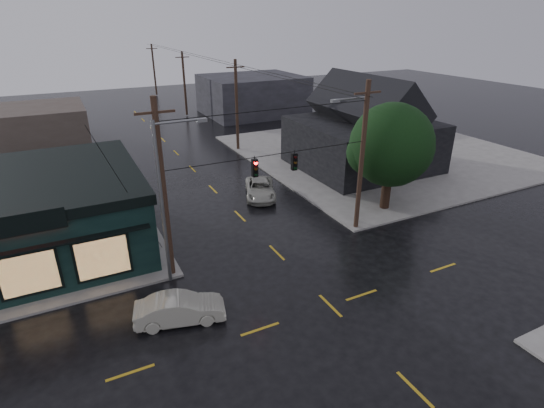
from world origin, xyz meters
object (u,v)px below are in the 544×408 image
corner_tree (391,145)px  utility_pole_nw (173,274)px  utility_pole_ne (356,228)px  suv_silver (260,189)px  sedan_cream (180,309)px

corner_tree → utility_pole_nw: bearing=-174.4°
utility_pole_nw → utility_pole_ne: 13.00m
corner_tree → utility_pole_nw: corner_tree is taller
utility_pole_ne → suv_silver: size_ratio=2.04×
corner_tree → utility_pole_ne: corner_tree is taller
corner_tree → suv_silver: 10.87m
utility_pole_ne → corner_tree: bearing=22.9°
utility_pole_ne → suv_silver: (-3.55, 8.20, 0.69)m
corner_tree → sedan_cream: bearing=-161.6°
utility_pole_ne → sedan_cream: size_ratio=2.36×
corner_tree → sedan_cream: (-17.66, -5.88, -4.37)m
corner_tree → sedan_cream: corner_tree is taller
sedan_cream → suv_silver: 16.02m
utility_pole_nw → suv_silver: (9.45, 8.20, 0.69)m
suv_silver → utility_pole_nw: bearing=-117.4°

